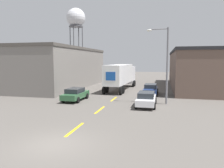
{
  "coord_description": "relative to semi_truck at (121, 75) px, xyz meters",
  "views": [
    {
      "loc": [
        5.68,
        -10.57,
        4.61
      ],
      "look_at": [
        -0.51,
        15.94,
        1.68
      ],
      "focal_mm": 35.0,
      "sensor_mm": 36.0,
      "label": 1
    }
  ],
  "objects": [
    {
      "name": "warehouse_left",
      "position": [
        -12.37,
        1.39,
        1.02
      ],
      "size": [
        11.96,
        22.62,
        6.8
      ],
      "color": "slate",
      "rests_on": "ground_plane"
    },
    {
      "name": "ground_plane",
      "position": [
        0.71,
        -23.35,
        -2.39
      ],
      "size": [
        160.0,
        160.0,
        0.0
      ],
      "primitive_type": "plane",
      "color": "#56514C"
    },
    {
      "name": "parked_car_left_far",
      "position": [
        -3.41,
        -10.59,
        -1.62
      ],
      "size": [
        1.98,
        4.65,
        1.46
      ],
      "color": "#2D5B38",
      "rests_on": "ground_plane"
    },
    {
      "name": "parked_car_right_mid",
      "position": [
        4.82,
        -11.92,
        -1.62
      ],
      "size": [
        1.98,
        4.65,
        1.46
      ],
      "color": "silver",
      "rests_on": "ground_plane"
    },
    {
      "name": "semi_truck",
      "position": [
        0.0,
        0.0,
        0.0
      ],
      "size": [
        3.21,
        12.51,
        3.99
      ],
      "rotation": [
        0.0,
        0.0,
        -0.05
      ],
      "color": "silver",
      "rests_on": "ground_plane"
    },
    {
      "name": "water_tower",
      "position": [
        -21.11,
        33.11,
        15.55
      ],
      "size": [
        6.02,
        6.02,
        21.24
      ],
      "color": "#47474C",
      "rests_on": "ground_plane"
    },
    {
      "name": "parked_car_right_far",
      "position": [
        4.82,
        -4.12,
        -1.62
      ],
      "size": [
        1.98,
        4.65,
        1.46
      ],
      "color": "navy",
      "rests_on": "ground_plane"
    },
    {
      "name": "warehouse_right",
      "position": [
        12.16,
        5.9,
        0.75
      ],
      "size": [
        8.73,
        25.13,
        6.27
      ],
      "color": "brown",
      "rests_on": "ground_plane"
    },
    {
      "name": "road_centerline",
      "position": [
        0.71,
        -14.61,
        -2.39
      ],
      "size": [
        0.2,
        15.04,
        0.01
      ],
      "color": "gold",
      "rests_on": "ground_plane"
    },
    {
      "name": "street_lamp",
      "position": [
        6.57,
        -10.37,
        2.23
      ],
      "size": [
        2.29,
        0.32,
        8.01
      ],
      "color": "slate",
      "rests_on": "ground_plane"
    }
  ]
}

